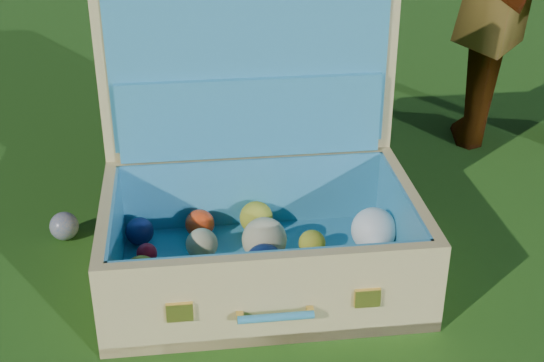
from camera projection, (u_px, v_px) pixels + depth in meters
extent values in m
plane|color=#215114|center=(325.00, 304.00, 1.57)|extent=(60.00, 60.00, 0.00)
sphere|color=#3F62A4|center=(64.00, 226.00, 1.78)|extent=(0.07, 0.07, 0.07)
cube|color=#D7BC73|center=(262.00, 275.00, 1.64)|extent=(0.77, 0.65, 0.02)
cube|color=#D7BC73|center=(274.00, 300.00, 1.42)|extent=(0.62, 0.27, 0.20)
cube|color=#D7BC73|center=(252.00, 194.00, 1.78)|extent=(0.62, 0.27, 0.20)
cube|color=#D7BC73|center=(109.00, 251.00, 1.57)|extent=(0.17, 0.37, 0.20)
cube|color=#D7BC73|center=(407.00, 231.00, 1.63)|extent=(0.17, 0.37, 0.20)
cube|color=teal|center=(262.00, 269.00, 1.63)|extent=(0.71, 0.59, 0.01)
cube|color=teal|center=(273.00, 290.00, 1.43)|extent=(0.57, 0.23, 0.17)
cube|color=teal|center=(252.00, 193.00, 1.76)|extent=(0.57, 0.23, 0.17)
cube|color=teal|center=(116.00, 246.00, 1.56)|extent=(0.15, 0.37, 0.17)
cube|color=teal|center=(401.00, 227.00, 1.63)|extent=(0.15, 0.37, 0.17)
cube|color=#D7BC73|center=(249.00, 60.00, 1.66)|extent=(0.63, 0.28, 0.44)
cube|color=teal|center=(250.00, 64.00, 1.64)|extent=(0.57, 0.23, 0.39)
cube|color=teal|center=(251.00, 118.00, 1.69)|extent=(0.55, 0.24, 0.18)
cube|color=#F2C659|center=(180.00, 312.00, 1.38)|extent=(0.05, 0.03, 0.04)
cube|color=#F2C659|center=(367.00, 298.00, 1.42)|extent=(0.05, 0.03, 0.04)
cylinder|color=teal|center=(276.00, 317.00, 1.40)|extent=(0.14, 0.07, 0.02)
cube|color=#F2C659|center=(240.00, 317.00, 1.40)|extent=(0.02, 0.02, 0.01)
cube|color=#F2C659|center=(310.00, 312.00, 1.41)|extent=(0.02, 0.02, 0.01)
sphere|color=gold|center=(142.00, 297.00, 1.47)|extent=(0.08, 0.08, 0.08)
sphere|color=#AB0D1E|center=(209.00, 305.00, 1.47)|extent=(0.05, 0.05, 0.05)
sphere|color=#B89318|center=(268.00, 294.00, 1.48)|extent=(0.08, 0.08, 0.08)
sphere|color=#EB3E13|center=(337.00, 286.00, 1.52)|extent=(0.06, 0.06, 0.06)
sphere|color=gold|center=(398.00, 283.00, 1.52)|extent=(0.07, 0.07, 0.07)
sphere|color=#B89318|center=(141.00, 273.00, 1.55)|extent=(0.07, 0.07, 0.07)
sphere|color=gold|center=(208.00, 271.00, 1.56)|extent=(0.07, 0.07, 0.07)
sphere|color=#0E1A46|center=(264.00, 263.00, 1.58)|extent=(0.08, 0.08, 0.08)
sphere|color=gold|center=(319.00, 263.00, 1.58)|extent=(0.07, 0.07, 0.07)
sphere|color=white|center=(377.00, 258.00, 1.61)|extent=(0.07, 0.07, 0.07)
sphere|color=#AB0D1E|center=(147.00, 253.00, 1.64)|extent=(0.05, 0.05, 0.05)
sphere|color=beige|center=(202.00, 244.00, 1.65)|extent=(0.07, 0.07, 0.07)
sphere|color=beige|center=(264.00, 239.00, 1.64)|extent=(0.10, 0.10, 0.10)
sphere|color=gold|center=(312.00, 243.00, 1.66)|extent=(0.06, 0.06, 0.06)
sphere|color=white|center=(374.00, 230.00, 1.67)|extent=(0.10, 0.10, 0.10)
sphere|color=#0E1A46|center=(140.00, 231.00, 1.70)|extent=(0.06, 0.06, 0.06)
sphere|color=#EB3E13|center=(200.00, 224.00, 1.73)|extent=(0.07, 0.07, 0.07)
sphere|color=gold|center=(256.00, 218.00, 1.75)|extent=(0.08, 0.08, 0.08)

